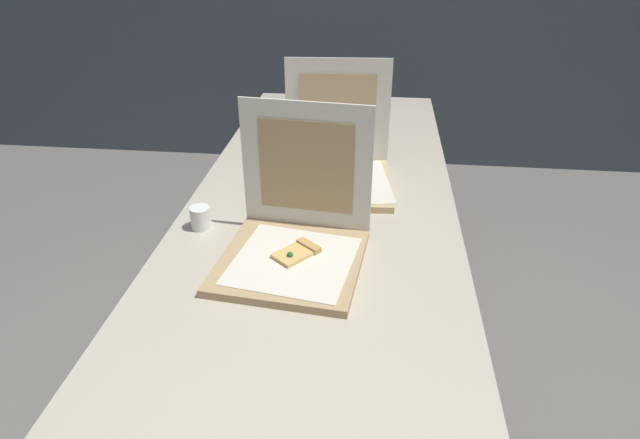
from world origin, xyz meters
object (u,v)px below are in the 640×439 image
table (320,220)px  pizza_box_middle (337,167)px  pizza_box_front (294,239)px  cup_white_near_center (200,218)px  cup_white_far (271,155)px

table → pizza_box_middle: (0.04, 0.20, 0.10)m
pizza_box_front → cup_white_near_center: pizza_box_front is taller
pizza_box_front → pizza_box_middle: size_ratio=1.01×
table → pizza_box_front: bearing=-97.3°
pizza_box_middle → pizza_box_front: bearing=-102.4°
cup_white_near_center → cup_white_far: 0.51m
pizza_box_front → pizza_box_middle: bearing=87.4°
cup_white_near_center → cup_white_far: bearing=76.4°
cup_white_far → pizza_box_middle: bearing=-27.5°
cup_white_near_center → table: bearing=25.9°
cup_white_near_center → pizza_box_front: bearing=-22.5°
pizza_box_front → table: bearing=88.8°
pizza_box_front → cup_white_far: bearing=112.5°
pizza_box_middle → cup_white_far: (-0.25, 0.13, -0.02)m
cup_white_near_center → cup_white_far: same height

